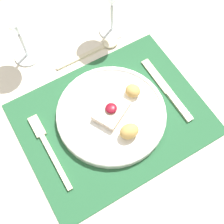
{
  "coord_description": "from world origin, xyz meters",
  "views": [
    {
      "loc": [
        -0.16,
        -0.27,
        1.43
      ],
      "look_at": [
        0.0,
        0.01,
        0.76
      ],
      "focal_mm": 50.0,
      "sensor_mm": 36.0,
      "label": 1
    }
  ],
  "objects_px": {
    "wine_glass_far": "(16,26)",
    "dinner_plate": "(113,113)",
    "knife": "(170,93)",
    "spoon": "(101,47)",
    "fork": "(47,146)"
  },
  "relations": [
    {
      "from": "dinner_plate",
      "to": "knife",
      "type": "distance_m",
      "value": 0.16
    },
    {
      "from": "dinner_plate",
      "to": "spoon",
      "type": "distance_m",
      "value": 0.21
    },
    {
      "from": "wine_glass_far",
      "to": "dinner_plate",
      "type": "bearing_deg",
      "value": -68.65
    },
    {
      "from": "fork",
      "to": "spoon",
      "type": "relative_size",
      "value": 1.09
    },
    {
      "from": "fork",
      "to": "spoon",
      "type": "bearing_deg",
      "value": 39.21
    },
    {
      "from": "dinner_plate",
      "to": "fork",
      "type": "bearing_deg",
      "value": 176.77
    },
    {
      "from": "dinner_plate",
      "to": "spoon",
      "type": "height_order",
      "value": "dinner_plate"
    },
    {
      "from": "fork",
      "to": "knife",
      "type": "relative_size",
      "value": 1.0
    },
    {
      "from": "dinner_plate",
      "to": "wine_glass_far",
      "type": "height_order",
      "value": "wine_glass_far"
    },
    {
      "from": "dinner_plate",
      "to": "knife",
      "type": "height_order",
      "value": "dinner_plate"
    },
    {
      "from": "dinner_plate",
      "to": "knife",
      "type": "bearing_deg",
      "value": -7.5
    },
    {
      "from": "knife",
      "to": "spoon",
      "type": "relative_size",
      "value": 1.09
    },
    {
      "from": "dinner_plate",
      "to": "knife",
      "type": "relative_size",
      "value": 1.3
    },
    {
      "from": "knife",
      "to": "spoon",
      "type": "bearing_deg",
      "value": 107.29
    },
    {
      "from": "fork",
      "to": "knife",
      "type": "bearing_deg",
      "value": -2.46
    }
  ]
}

